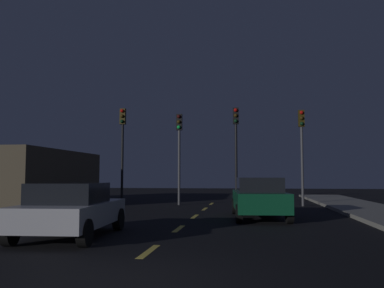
% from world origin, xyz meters
% --- Properties ---
extents(ground_plane, '(80.00, 80.00, 0.00)m').
position_xyz_m(ground_plane, '(0.00, 7.00, 0.00)').
color(ground_plane, black).
extents(lane_stripe_second, '(0.16, 1.60, 0.01)m').
position_xyz_m(lane_stripe_second, '(0.00, 2.60, 0.00)').
color(lane_stripe_second, '#EACC4C').
rests_on(lane_stripe_second, ground_plane).
extents(lane_stripe_third, '(0.16, 1.60, 0.01)m').
position_xyz_m(lane_stripe_third, '(0.00, 6.40, 0.00)').
color(lane_stripe_third, '#EACC4C').
rests_on(lane_stripe_third, ground_plane).
extents(lane_stripe_fourth, '(0.16, 1.60, 0.01)m').
position_xyz_m(lane_stripe_fourth, '(0.00, 10.20, 0.00)').
color(lane_stripe_fourth, '#EACC4C').
rests_on(lane_stripe_fourth, ground_plane).
extents(lane_stripe_fifth, '(0.16, 1.60, 0.01)m').
position_xyz_m(lane_stripe_fifth, '(0.00, 14.00, 0.00)').
color(lane_stripe_fifth, '#EACC4C').
rests_on(lane_stripe_fifth, ground_plane).
extents(lane_stripe_sixth, '(0.16, 1.60, 0.01)m').
position_xyz_m(lane_stripe_sixth, '(0.00, 17.80, 0.00)').
color(lane_stripe_sixth, '#EACC4C').
rests_on(lane_stripe_sixth, ground_plane).
extents(traffic_signal_far_left, '(0.32, 0.38, 5.44)m').
position_xyz_m(traffic_signal_far_left, '(-4.96, 16.48, 3.78)').
color(traffic_signal_far_left, black).
rests_on(traffic_signal_far_left, ground_plane).
extents(traffic_signal_center_left, '(0.32, 0.38, 5.05)m').
position_xyz_m(traffic_signal_center_left, '(-1.69, 16.48, 3.53)').
color(traffic_signal_center_left, '#4C4C51').
rests_on(traffic_signal_center_left, ground_plane).
extents(traffic_signal_center_right, '(0.32, 0.38, 5.34)m').
position_xyz_m(traffic_signal_center_right, '(1.47, 16.48, 3.72)').
color(traffic_signal_center_right, black).
rests_on(traffic_signal_center_right, ground_plane).
extents(traffic_signal_far_right, '(0.32, 0.38, 5.13)m').
position_xyz_m(traffic_signal_far_right, '(4.97, 16.48, 3.58)').
color(traffic_signal_far_right, '#4C4C51').
rests_on(traffic_signal_far_right, ground_plane).
extents(car_stopped_ahead, '(2.22, 4.71, 1.54)m').
position_xyz_m(car_stopped_ahead, '(2.51, 9.88, 0.79)').
color(car_stopped_ahead, '#0F4C2D').
rests_on(car_stopped_ahead, ground_plane).
extents(car_adjacent_lane, '(2.18, 4.16, 1.42)m').
position_xyz_m(car_adjacent_lane, '(-2.52, 4.27, 0.73)').
color(car_adjacent_lane, silver).
rests_on(car_adjacent_lane, ground_plane).
extents(storefront_left, '(5.68, 9.51, 3.05)m').
position_xyz_m(storefront_left, '(-10.84, 16.33, 1.52)').
color(storefront_left, brown).
rests_on(storefront_left, ground_plane).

